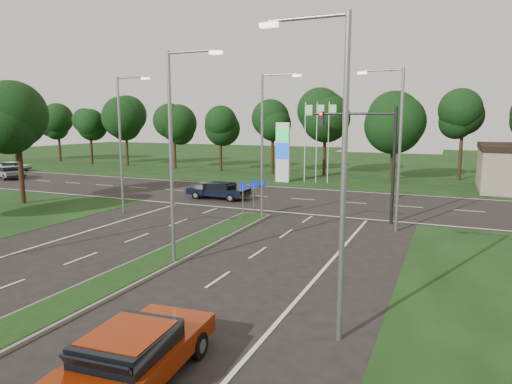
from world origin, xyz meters
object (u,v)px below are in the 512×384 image
at_px(red_sedan, 131,356).
at_px(navy_sedan, 219,190).
at_px(far_car_a, 9,172).
at_px(far_car_b, 12,166).

distance_m(red_sedan, navy_sedan, 25.82).
xyz_separation_m(far_car_a, far_car_b, (-5.85, 5.10, -0.09)).
distance_m(red_sedan, far_car_b, 52.92).
height_order(red_sedan, far_car_b, red_sedan).
bearing_deg(far_car_b, red_sedan, -141.87).
distance_m(navy_sedan, far_car_b, 33.37).
distance_m(far_car_a, far_car_b, 7.76).
bearing_deg(navy_sedan, far_car_a, 85.83).
bearing_deg(far_car_a, red_sedan, -104.78).
bearing_deg(far_car_a, far_car_b, 69.38).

